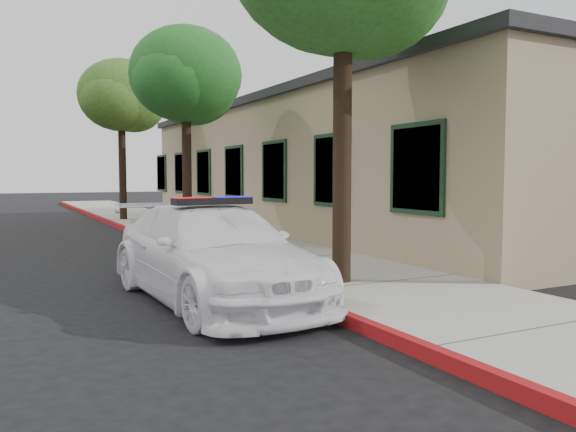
# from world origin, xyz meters

# --- Properties ---
(ground) EXTENTS (120.00, 120.00, 0.00)m
(ground) POSITION_xyz_m (0.00, 0.00, 0.00)
(ground) COLOR black
(ground) RESTS_ON ground
(sidewalk) EXTENTS (3.20, 60.00, 0.15)m
(sidewalk) POSITION_xyz_m (1.60, 3.00, 0.07)
(sidewalk) COLOR gray
(sidewalk) RESTS_ON ground
(red_curb) EXTENTS (0.14, 60.00, 0.16)m
(red_curb) POSITION_xyz_m (0.06, 3.00, 0.08)
(red_curb) COLOR maroon
(red_curb) RESTS_ON ground
(clapboard_building) EXTENTS (7.30, 20.89, 4.24)m
(clapboard_building) POSITION_xyz_m (6.69, 9.00, 2.13)
(clapboard_building) COLOR #927F5F
(clapboard_building) RESTS_ON ground
(police_car) EXTENTS (2.22, 4.90, 1.51)m
(police_car) POSITION_xyz_m (-0.90, 0.58, 0.70)
(police_car) COLOR white
(police_car) RESTS_ON ground
(fire_hydrant) EXTENTS (0.48, 0.42, 0.85)m
(fire_hydrant) POSITION_xyz_m (0.35, 1.66, 0.58)
(fire_hydrant) COLOR silver
(fire_hydrant) RESTS_ON sidewalk
(street_tree_mid) EXTENTS (2.85, 2.95, 5.45)m
(street_tree_mid) POSITION_xyz_m (0.70, 7.05, 4.26)
(street_tree_mid) COLOR black
(street_tree_mid) RESTS_ON sidewalk
(street_tree_far) EXTENTS (3.36, 3.29, 6.13)m
(street_tree_far) POSITION_xyz_m (0.74, 15.34, 4.76)
(street_tree_far) COLOR black
(street_tree_far) RESTS_ON sidewalk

